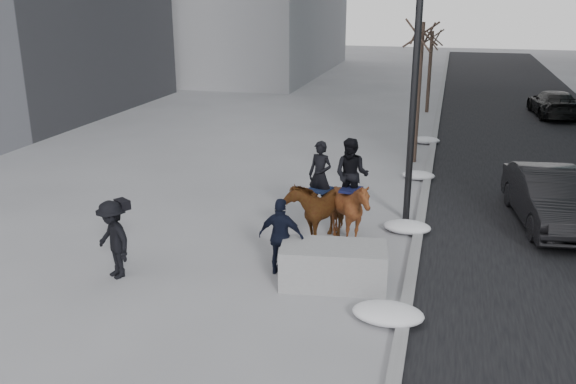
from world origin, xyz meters
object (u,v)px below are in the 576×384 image
(mounted_right, at_px, (350,203))
(car_near, at_px, (550,198))
(planter, at_px, (333,265))
(mounted_left, at_px, (319,204))

(mounted_right, bearing_deg, car_near, 28.29)
(planter, xyz_separation_m, mounted_right, (-0.05, 2.35, 0.61))
(car_near, height_order, mounted_right, mounted_right)
(car_near, distance_m, mounted_right, 5.65)
(mounted_left, height_order, mounted_right, mounted_right)
(car_near, relative_size, mounted_right, 1.71)
(mounted_left, distance_m, mounted_right, 0.81)
(planter, height_order, mounted_right, mounted_right)
(mounted_right, bearing_deg, mounted_left, 175.86)
(car_near, xyz_separation_m, mounted_left, (-5.76, -2.61, 0.19))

